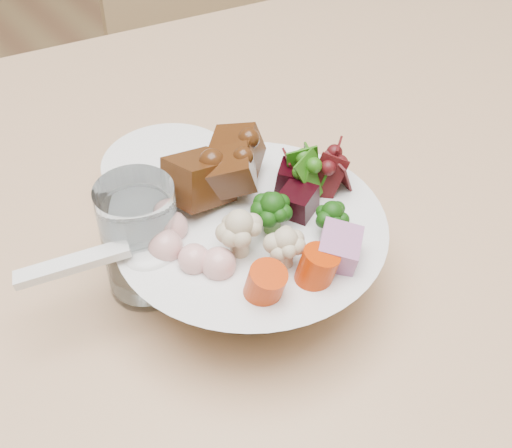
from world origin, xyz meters
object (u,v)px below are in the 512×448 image
chair_far (224,121)px  water_glass (141,244)px  side_bowl (170,179)px  food_bowl (251,246)px  dining_table (379,286)px

chair_far → water_glass: 0.86m
chair_far → side_bowl: bearing=-118.2°
water_glass → food_bowl: bearing=-31.2°
water_glass → side_bowl: bearing=48.4°
dining_table → food_bowl: (-0.14, 0.03, 0.12)m
chair_far → food_bowl: (-0.40, -0.63, 0.39)m
chair_far → water_glass: (-0.48, -0.58, 0.40)m
food_bowl → side_bowl: (0.00, 0.14, -0.02)m
food_bowl → water_glass: food_bowl is taller
dining_table → side_bowl: side_bowl is taller
dining_table → side_bowl: bearing=141.7°
dining_table → water_glass: 0.27m
dining_table → chair_far: same height
chair_far → food_bowl: bearing=-111.6°
water_glass → side_bowl: 0.12m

